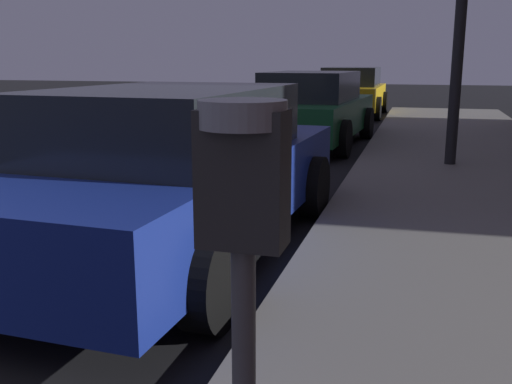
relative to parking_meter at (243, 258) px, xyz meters
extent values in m
cube|color=#333333|center=(0.00, 0.00, 0.18)|extent=(0.19, 0.11, 0.30)
cylinder|color=#999EA5|center=(0.00, 0.00, 0.32)|extent=(0.19, 0.19, 0.06)
cube|color=black|center=(-0.06, 0.00, 0.22)|extent=(0.01, 0.08, 0.11)
cube|color=navy|center=(-1.69, 3.48, -0.66)|extent=(2.06, 4.67, 0.64)
cube|color=#1E2328|center=(-1.70, 3.38, -0.08)|extent=(1.74, 2.56, 0.56)
cylinder|color=black|center=(-2.55, 4.95, -0.90)|extent=(0.25, 0.67, 0.66)
cylinder|color=black|center=(-0.69, 4.86, -0.90)|extent=(0.25, 0.67, 0.66)
cylinder|color=black|center=(-0.83, 2.02, -0.90)|extent=(0.25, 0.67, 0.66)
cube|color=#19592D|center=(-1.69, 10.25, -0.66)|extent=(1.97, 4.43, 0.64)
cube|color=#1E2328|center=(-1.70, 10.10, -0.08)|extent=(1.64, 2.30, 0.56)
cylinder|color=black|center=(-2.48, 11.65, -0.90)|extent=(0.26, 0.67, 0.66)
cylinder|color=black|center=(-0.74, 11.55, -0.90)|extent=(0.26, 0.67, 0.66)
cylinder|color=black|center=(-2.64, 8.96, -0.90)|extent=(0.26, 0.67, 0.66)
cylinder|color=black|center=(-0.90, 8.86, -0.90)|extent=(0.26, 0.67, 0.66)
cube|color=gold|center=(-1.69, 16.73, -0.66)|extent=(1.76, 4.27, 0.64)
cube|color=#1E2328|center=(-1.69, 16.77, -0.08)|extent=(1.54, 2.17, 0.56)
cylinder|color=black|center=(-2.56, 18.06, -0.90)|extent=(0.22, 0.66, 0.66)
cylinder|color=black|center=(-0.80, 18.05, -0.90)|extent=(0.22, 0.66, 0.66)
cylinder|color=black|center=(-2.58, 15.42, -0.90)|extent=(0.22, 0.66, 0.66)
cylinder|color=black|center=(-0.82, 15.40, -0.90)|extent=(0.22, 0.66, 0.66)
camera|label=1|loc=(0.36, -1.19, 0.43)|focal=41.14mm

